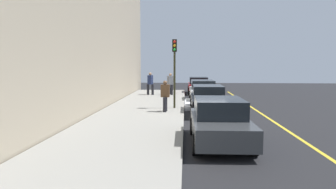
# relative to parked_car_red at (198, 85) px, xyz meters

# --- Properties ---
(ground_plane) EXTENTS (56.00, 56.00, 0.00)m
(ground_plane) POSITION_rel_parked_car_red_xyz_m (11.89, -0.24, -0.76)
(ground_plane) COLOR black
(sidewalk) EXTENTS (28.00, 4.60, 0.15)m
(sidewalk) POSITION_rel_parked_car_red_xyz_m (11.89, -3.54, -0.68)
(sidewalk) COLOR gray
(sidewalk) RESTS_ON ground
(lane_stripe_centre) EXTENTS (28.00, 0.14, 0.01)m
(lane_stripe_centre) POSITION_rel_parked_car_red_xyz_m (11.89, 2.96, -0.75)
(lane_stripe_centre) COLOR gold
(lane_stripe_centre) RESTS_ON ground
(snow_bank_curb) EXTENTS (4.70, 0.56, 0.22)m
(snow_bank_curb) POSITION_rel_parked_car_red_xyz_m (8.11, -0.94, -0.65)
(snow_bank_curb) COLOR white
(snow_bank_curb) RESTS_ON ground
(parked_car_red) EXTENTS (4.12, 1.93, 1.51)m
(parked_car_red) POSITION_rel_parked_car_red_xyz_m (0.00, 0.00, 0.00)
(parked_car_red) COLOR black
(parked_car_red) RESTS_ON ground
(parked_car_white) EXTENTS (4.61, 1.97, 1.51)m
(parked_car_white) POSITION_rel_parked_car_red_xyz_m (5.64, 0.08, 0.00)
(parked_car_white) COLOR black
(parked_car_white) RESTS_ON ground
(parked_car_black) EXTENTS (4.51, 1.90, 1.51)m
(parked_car_black) POSITION_rel_parked_car_red_xyz_m (11.13, 0.06, 0.00)
(parked_car_black) COLOR black
(parked_car_black) RESTS_ON ground
(parked_car_charcoal) EXTENTS (4.24, 1.94, 1.51)m
(parked_car_charcoal) POSITION_rel_parked_car_red_xyz_m (17.60, -0.02, 0.00)
(parked_car_charcoal) COLOR black
(parked_car_charcoal) RESTS_ON ground
(pedestrian_brown_coat) EXTENTS (0.55, 0.47, 1.66)m
(pedestrian_brown_coat) POSITION_rel_parked_car_red_xyz_m (11.69, -2.25, 0.28)
(pedestrian_brown_coat) COLOR black
(pedestrian_brown_coat) RESTS_ON sidewalk
(pedestrian_grey_coat) EXTENTS (0.53, 0.57, 1.79)m
(pedestrian_grey_coat) POSITION_rel_parked_car_red_xyz_m (2.61, -2.42, 0.35)
(pedestrian_grey_coat) COLOR black
(pedestrian_grey_coat) RESTS_ON sidewalk
(pedestrian_navy_coat) EXTENTS (0.56, 0.60, 1.85)m
(pedestrian_navy_coat) POSITION_rel_parked_car_red_xyz_m (2.72, -4.09, 0.38)
(pedestrian_navy_coat) COLOR black
(pedestrian_navy_coat) RESTS_ON sidewalk
(traffic_light_pole) EXTENTS (0.35, 0.26, 3.93)m
(traffic_light_pole) POSITION_rel_parked_car_red_xyz_m (10.30, -1.81, 2.08)
(traffic_light_pole) COLOR #2D2D19
(traffic_light_pole) RESTS_ON sidewalk
(rolling_suitcase) EXTENTS (0.34, 0.22, 0.93)m
(rolling_suitcase) POSITION_rel_parked_car_red_xyz_m (2.21, -2.53, -0.32)
(rolling_suitcase) COLOR black
(rolling_suitcase) RESTS_ON sidewalk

